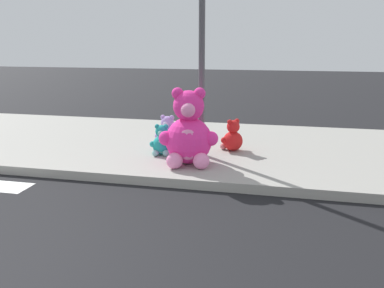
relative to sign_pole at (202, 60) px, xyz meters
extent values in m
cube|color=#9E9B93|center=(-1.00, 0.80, -1.77)|extent=(28.00, 4.40, 0.15)
cylinder|color=#4C4C51|center=(0.00, 0.00, -0.10)|extent=(0.11, 0.11, 3.20)
sphere|color=#F22D93|center=(-0.11, -0.55, -1.31)|extent=(0.79, 0.79, 0.79)
ellipsoid|color=pink|center=(-0.05, -0.83, -1.31)|extent=(0.46, 0.25, 0.51)
sphere|color=#F22D93|center=(-0.11, -0.55, -0.72)|extent=(0.52, 0.52, 0.52)
sphere|color=pink|center=(-0.07, -0.76, -0.75)|extent=(0.24, 0.24, 0.24)
sphere|color=#F22D93|center=(0.07, -0.52, -0.51)|extent=(0.20, 0.20, 0.20)
sphere|color=#F22D93|center=(0.28, -0.58, -1.25)|extent=(0.25, 0.25, 0.25)
sphere|color=pink|center=(0.17, -0.84, -1.56)|extent=(0.27, 0.27, 0.27)
sphere|color=#F22D93|center=(-0.28, -0.58, -0.51)|extent=(0.20, 0.20, 0.20)
sphere|color=#F22D93|center=(-0.46, -0.71, -1.25)|extent=(0.25, 0.25, 0.25)
sphere|color=pink|center=(-0.26, -0.92, -1.56)|extent=(0.27, 0.27, 0.27)
sphere|color=red|center=(0.53, 0.40, -1.51)|extent=(0.37, 0.37, 0.37)
ellipsoid|color=#DB7B7B|center=(0.44, 0.50, -1.51)|extent=(0.20, 0.20, 0.24)
sphere|color=red|center=(0.53, 0.40, -1.23)|extent=(0.24, 0.24, 0.24)
sphere|color=#DB7B7B|center=(0.46, 0.48, -1.25)|extent=(0.11, 0.11, 0.11)
sphere|color=red|center=(0.47, 0.34, -1.14)|extent=(0.09, 0.09, 0.09)
sphere|color=red|center=(0.37, 0.31, -1.48)|extent=(0.12, 0.12, 0.12)
sphere|color=#DB7B7B|center=(0.35, 0.44, -1.63)|extent=(0.13, 0.13, 0.13)
sphere|color=red|center=(0.59, 0.46, -1.14)|extent=(0.09, 0.09, 0.09)
sphere|color=red|center=(0.62, 0.56, -1.48)|extent=(0.12, 0.12, 0.12)
sphere|color=#DB7B7B|center=(0.49, 0.59, -1.63)|extent=(0.13, 0.13, 0.13)
sphere|color=teal|center=(-0.71, -0.14, -1.52)|extent=(0.35, 0.35, 0.35)
ellipsoid|color=#7BBFBC|center=(-0.69, -0.26, -1.52)|extent=(0.20, 0.10, 0.22)
sphere|color=teal|center=(-0.71, -0.14, -1.27)|extent=(0.23, 0.23, 0.23)
sphere|color=#7BBFBC|center=(-0.69, -0.23, -1.28)|extent=(0.10, 0.10, 0.10)
sphere|color=teal|center=(-0.63, -0.13, -1.18)|extent=(0.09, 0.09, 0.09)
sphere|color=teal|center=(-0.54, -0.16, -1.50)|extent=(0.11, 0.11, 0.11)
sphere|color=#7BBFBC|center=(-0.59, -0.27, -1.64)|extent=(0.12, 0.12, 0.12)
sphere|color=teal|center=(-0.79, -0.15, -1.18)|extent=(0.09, 0.09, 0.09)
sphere|color=teal|center=(-0.86, -0.20, -1.50)|extent=(0.11, 0.11, 0.11)
sphere|color=#7BBFBC|center=(-0.78, -0.30, -1.64)|extent=(0.12, 0.12, 0.12)
sphere|color=#B28CD8|center=(-0.75, 0.40, -1.50)|extent=(0.39, 0.39, 0.39)
ellipsoid|color=silver|center=(-0.75, 0.26, -1.50)|extent=(0.22, 0.09, 0.25)
sphere|color=#B28CD8|center=(-0.75, 0.40, -1.21)|extent=(0.26, 0.26, 0.26)
sphere|color=silver|center=(-0.75, 0.29, -1.23)|extent=(0.12, 0.12, 0.12)
sphere|color=#B28CD8|center=(-0.66, 0.40, -1.11)|extent=(0.10, 0.10, 0.10)
sphere|color=#B28CD8|center=(-0.57, 0.35, -1.47)|extent=(0.12, 0.12, 0.12)
sphere|color=silver|center=(-0.65, 0.23, -1.63)|extent=(0.13, 0.13, 0.13)
sphere|color=#B28CD8|center=(-0.84, 0.40, -1.11)|extent=(0.10, 0.10, 0.10)
sphere|color=#B28CD8|center=(-0.94, 0.36, -1.47)|extent=(0.12, 0.12, 0.12)
sphere|color=silver|center=(-0.86, 0.24, -1.63)|extent=(0.13, 0.13, 0.13)
camera|label=1|loc=(1.35, -6.83, 0.29)|focal=36.92mm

